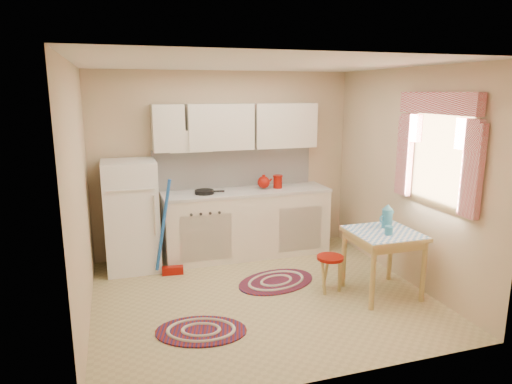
# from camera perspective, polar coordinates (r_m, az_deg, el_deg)

# --- Properties ---
(room_shell) EXTENTS (3.64, 3.60, 2.52)m
(room_shell) POSITION_cam_1_polar(r_m,az_deg,el_deg) (5.04, 1.47, 5.24)
(room_shell) COLOR tan
(room_shell) RESTS_ON ground
(fridge) EXTENTS (0.65, 0.60, 1.40)m
(fridge) POSITION_cam_1_polar(r_m,az_deg,el_deg) (5.95, -15.32, -2.89)
(fridge) COLOR white
(fridge) RESTS_ON ground
(broom) EXTENTS (0.29, 0.15, 1.20)m
(broom) POSITION_cam_1_polar(r_m,az_deg,el_deg) (5.67, -10.59, -4.46)
(broom) COLOR #1C57B2
(broom) RESTS_ON ground
(base_cabinets) EXTENTS (2.25, 0.60, 0.88)m
(base_cabinets) POSITION_cam_1_polar(r_m,az_deg,el_deg) (6.30, -1.18, -4.04)
(base_cabinets) COLOR silver
(base_cabinets) RESTS_ON ground
(countertop) EXTENTS (2.27, 0.62, 0.04)m
(countertop) POSITION_cam_1_polar(r_m,az_deg,el_deg) (6.18, -1.20, 0.05)
(countertop) COLOR beige
(countertop) RESTS_ON base_cabinets
(frying_pan) EXTENTS (0.29, 0.29, 0.05)m
(frying_pan) POSITION_cam_1_polar(r_m,az_deg,el_deg) (5.99, -6.48, 0.01)
(frying_pan) COLOR black
(frying_pan) RESTS_ON countertop
(red_kettle) EXTENTS (0.24, 0.23, 0.19)m
(red_kettle) POSITION_cam_1_polar(r_m,az_deg,el_deg) (6.23, 0.96, 1.22)
(red_kettle) COLOR #8F0E05
(red_kettle) RESTS_ON countertop
(red_canister) EXTENTS (0.14, 0.14, 0.16)m
(red_canister) POSITION_cam_1_polar(r_m,az_deg,el_deg) (6.30, 2.74, 1.21)
(red_canister) COLOR #8F0E05
(red_canister) RESTS_ON countertop
(table) EXTENTS (0.72, 0.72, 0.72)m
(table) POSITION_cam_1_polar(r_m,az_deg,el_deg) (5.33, 15.49, -8.56)
(table) COLOR tan
(table) RESTS_ON ground
(stool) EXTENTS (0.32, 0.32, 0.42)m
(stool) POSITION_cam_1_polar(r_m,az_deg,el_deg) (5.31, 9.19, -10.07)
(stool) COLOR #8F0E05
(stool) RESTS_ON ground
(coffee_pot) EXTENTS (0.16, 0.15, 0.29)m
(coffee_pot) POSITION_cam_1_polar(r_m,az_deg,el_deg) (5.32, 16.08, -2.88)
(coffee_pot) COLOR teal
(coffee_pot) RESTS_ON table
(mug) EXTENTS (0.11, 0.11, 0.10)m
(mug) POSITION_cam_1_polar(r_m,az_deg,el_deg) (5.11, 16.26, -4.66)
(mug) COLOR teal
(mug) RESTS_ON table
(rug_center) EXTENTS (1.13, 0.91, 0.02)m
(rug_center) POSITION_cam_1_polar(r_m,az_deg,el_deg) (5.56, 2.55, -11.12)
(rug_center) COLOR maroon
(rug_center) RESTS_ON ground
(rug_left) EXTENTS (0.99, 0.79, 0.02)m
(rug_left) POSITION_cam_1_polar(r_m,az_deg,el_deg) (4.56, -6.88, -16.86)
(rug_left) COLOR maroon
(rug_left) RESTS_ON ground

